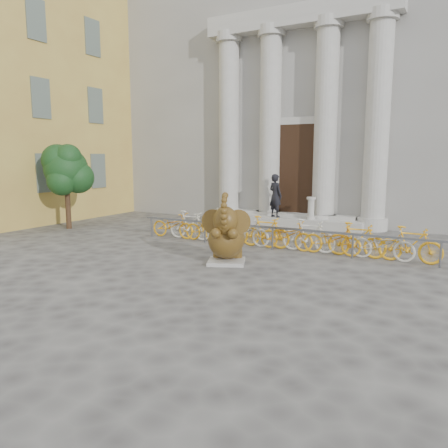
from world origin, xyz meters
The scene contains 9 objects.
ground centered at (0.00, 0.00, 0.00)m, with size 80.00×80.00×0.00m, color #474442.
classical_building centered at (0.00, 14.93, 5.98)m, with size 22.00×10.70×12.00m.
entrance_steps centered at (0.00, 9.40, 0.18)m, with size 6.00×1.20×0.36m, color #A8A59E.
ochre_building centered at (-13.00, 6.00, 6.00)m, with size 8.00×14.00×12.00m, color gold.
elephant_statue centered at (0.75, 2.22, 0.71)m, with size 1.32×1.54×1.95m.
bike_rack centered at (1.15, 4.71, 0.50)m, with size 9.75×0.53×1.00m.
tree centered at (-7.56, 4.33, 2.34)m, with size 1.93×1.76×3.35m.
pedestrian centered at (-0.60, 9.05, 1.26)m, with size 0.66×0.43×1.80m, color black.
balustrade_post centered at (0.92, 9.10, 0.78)m, with size 0.37×0.37×0.90m.
Camera 1 is at (6.19, -7.89, 2.85)m, focal length 35.00 mm.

